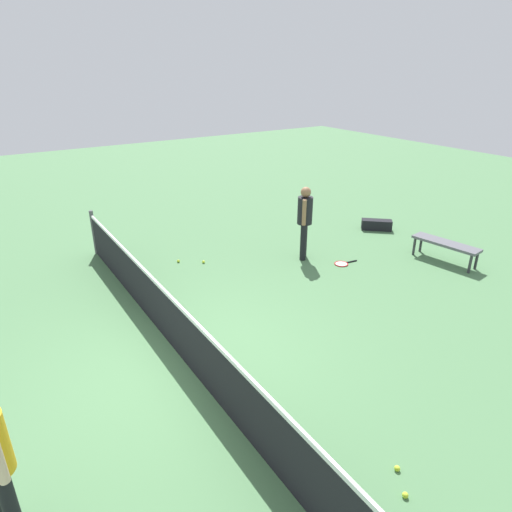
{
  "coord_description": "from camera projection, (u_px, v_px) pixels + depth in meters",
  "views": [
    {
      "loc": [
        -5.32,
        2.14,
        4.21
      ],
      "look_at": [
        1.05,
        -2.0,
        0.9
      ],
      "focal_mm": 31.18,
      "sensor_mm": 36.0,
      "label": 1
    }
  ],
  "objects": [
    {
      "name": "courtside_bench",
      "position": [
        446.0,
        245.0,
        10.08
      ],
      "size": [
        1.54,
        0.61,
        0.48
      ],
      "color": "#595960",
      "rests_on": "ground_plane"
    },
    {
      "name": "player_near_side",
      "position": [
        305.0,
        217.0,
        10.04
      ],
      "size": [
        0.48,
        0.48,
        1.7
      ],
      "color": "black",
      "rests_on": "ground_plane"
    },
    {
      "name": "ground_plane",
      "position": [
        184.0,
        360.0,
        6.84
      ],
      "size": [
        40.0,
        40.0,
        0.0
      ],
      "primitive_type": "plane",
      "color": "#4C7A4C"
    },
    {
      "name": "court_net",
      "position": [
        182.0,
        333.0,
        6.64
      ],
      "size": [
        10.09,
        0.09,
        1.07
      ],
      "color": "#4C4C51",
      "rests_on": "ground_plane"
    },
    {
      "name": "tennis_racket_near_player",
      "position": [
        342.0,
        264.0,
        10.11
      ],
      "size": [
        0.35,
        0.6,
        0.03
      ],
      "color": "red",
      "rests_on": "ground_plane"
    },
    {
      "name": "equipment_bag",
      "position": [
        378.0,
        225.0,
        12.14
      ],
      "size": [
        0.74,
        0.78,
        0.28
      ],
      "color": "black",
      "rests_on": "ground_plane"
    },
    {
      "name": "tennis_ball_baseline",
      "position": [
        397.0,
        468.0,
        4.98
      ],
      "size": [
        0.07,
        0.07,
        0.07
      ],
      "primitive_type": "sphere",
      "color": "#C6E033",
      "rests_on": "ground_plane"
    },
    {
      "name": "tennis_ball_by_net",
      "position": [
        405.0,
        495.0,
        4.67
      ],
      "size": [
        0.07,
        0.07,
        0.07
      ],
      "primitive_type": "sphere",
      "color": "#C6E033",
      "rests_on": "ground_plane"
    },
    {
      "name": "tennis_ball_near_player",
      "position": [
        271.0,
        409.0,
        5.84
      ],
      "size": [
        0.07,
        0.07,
        0.07
      ],
      "primitive_type": "sphere",
      "color": "#C6E033",
      "rests_on": "ground_plane"
    },
    {
      "name": "tennis_ball_midcourt",
      "position": [
        178.0,
        261.0,
        10.19
      ],
      "size": [
        0.07,
        0.07,
        0.07
      ],
      "primitive_type": "sphere",
      "color": "#C6E033",
      "rests_on": "ground_plane"
    },
    {
      "name": "tennis_ball_stray_left",
      "position": [
        204.0,
        262.0,
        10.14
      ],
      "size": [
        0.07,
        0.07,
        0.07
      ],
      "primitive_type": "sphere",
      "color": "#C6E033",
      "rests_on": "ground_plane"
    }
  ]
}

